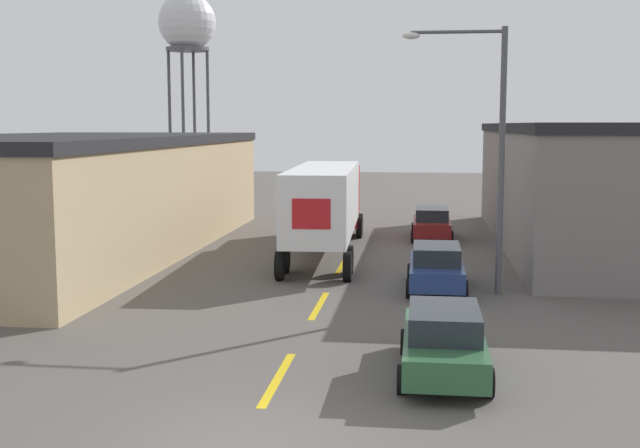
{
  "coord_description": "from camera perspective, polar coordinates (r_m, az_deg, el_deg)",
  "views": [
    {
      "loc": [
        3.02,
        -12.97,
        5.47
      ],
      "look_at": [
        -0.06,
        11.4,
        2.43
      ],
      "focal_mm": 45.0,
      "sensor_mm": 36.0,
      "label": 1
    }
  ],
  "objects": [
    {
      "name": "parked_car_right_mid",
      "position": [
        27.0,
        8.27,
        -3.02
      ],
      "size": [
        1.95,
        4.63,
        1.52
      ],
      "color": "navy",
      "rests_on": "ground_plane"
    },
    {
      "name": "ground_plane",
      "position": [
        14.4,
        -5.67,
        -15.31
      ],
      "size": [
        160.0,
        160.0,
        0.0
      ],
      "primitive_type": "plane",
      "color": "#56514C"
    },
    {
      "name": "parked_car_right_far",
      "position": [
        38.87,
        7.95,
        0.07
      ],
      "size": [
        1.95,
        4.63,
        1.52
      ],
      "color": "maroon",
      "rests_on": "ground_plane"
    },
    {
      "name": "parked_car_right_near",
      "position": [
        17.97,
        8.79,
        -8.15
      ],
      "size": [
        1.95,
        4.63,
        1.52
      ],
      "color": "#2D5B38",
      "rests_on": "ground_plane"
    },
    {
      "name": "warehouse_right",
      "position": [
        38.27,
        20.78,
        2.57
      ],
      "size": [
        10.94,
        22.66,
        5.54
      ],
      "color": "slate",
      "rests_on": "ground_plane"
    },
    {
      "name": "water_tower",
      "position": [
        76.06,
        -9.43,
        13.76
      ],
      "size": [
        5.23,
        5.23,
        17.36
      ],
      "color": "#47474C",
      "rests_on": "ground_plane"
    },
    {
      "name": "semi_truck",
      "position": [
        34.14,
        0.5,
        1.75
      ],
      "size": [
        3.19,
        14.09,
        3.77
      ],
      "rotation": [
        0.0,
        0.0,
        0.04
      ],
      "color": "#B21919",
      "rests_on": "ground_plane"
    },
    {
      "name": "warehouse_left",
      "position": [
        36.44,
        -17.85,
        2.08
      ],
      "size": [
        11.7,
        25.84,
        5.02
      ],
      "color": "tan",
      "rests_on": "ground_plane"
    },
    {
      "name": "road_centerline",
      "position": [
        24.54,
        -0.06,
        -5.8
      ],
      "size": [
        0.2,
        18.04,
        0.01
      ],
      "color": "gold",
      "rests_on": "ground_plane"
    },
    {
      "name": "street_lamp",
      "position": [
        26.17,
        11.94,
        5.87
      ],
      "size": [
        3.3,
        0.32,
        8.53
      ],
      "color": "#4C4C51",
      "rests_on": "ground_plane"
    }
  ]
}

